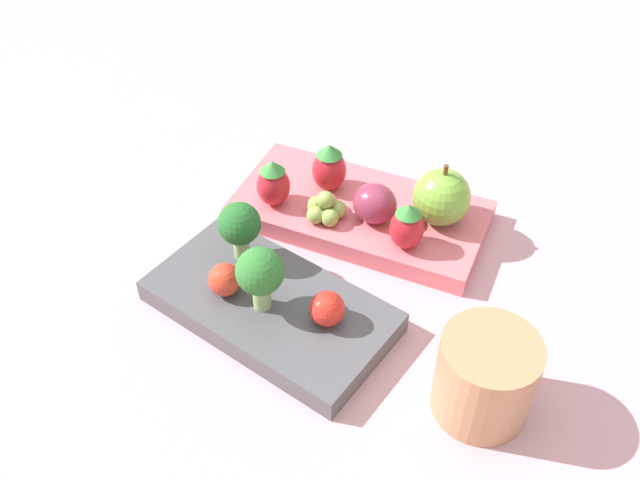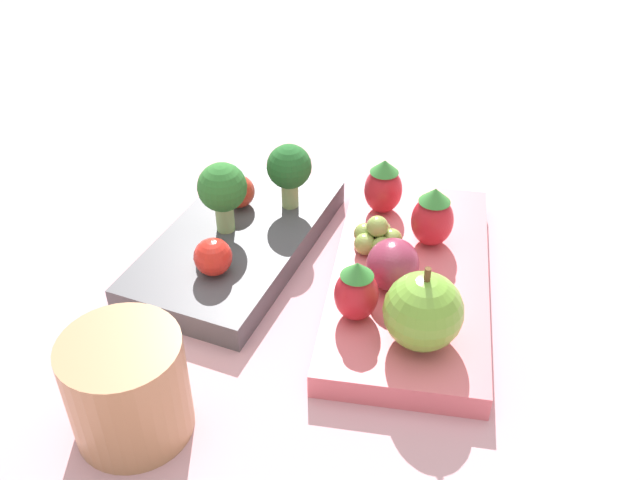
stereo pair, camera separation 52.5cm
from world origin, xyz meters
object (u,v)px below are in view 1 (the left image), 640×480
at_px(strawberry_1, 329,168).
at_px(drinking_cup, 485,377).
at_px(apple, 442,197).
at_px(strawberry_0, 407,226).
at_px(bento_box_savoury, 275,309).
at_px(grape_cluster, 325,208).
at_px(cherry_tomato_0, 327,309).
at_px(broccoli_floret_0, 239,225).
at_px(cherry_tomato_1, 225,280).
at_px(broccoli_floret_1, 264,275).
at_px(plum, 375,203).
at_px(strawberry_2, 273,183).
at_px(bento_box_fruit, 359,212).

relative_size(strawberry_1, drinking_cup, 0.70).
height_order(apple, strawberry_0, apple).
height_order(bento_box_savoury, grape_cluster, grape_cluster).
xyz_separation_m(cherry_tomato_0, strawberry_1, (0.09, -0.14, 0.01)).
height_order(broccoli_floret_0, drinking_cup, broccoli_floret_0).
relative_size(cherry_tomato_1, strawberry_0, 0.59).
xyz_separation_m(broccoli_floret_1, drinking_cup, (-0.17, -0.02, -0.02)).
xyz_separation_m(broccoli_floret_0, grape_cluster, (-0.03, -0.08, -0.03)).
bearing_deg(grape_cluster, cherry_tomato_1, 82.52).
distance_m(broccoli_floret_0, plum, 0.12).
height_order(broccoli_floret_1, grape_cluster, broccoli_floret_1).
bearing_deg(strawberry_0, cherry_tomato_1, 54.06).
bearing_deg(strawberry_0, plum, -19.76).
height_order(broccoli_floret_0, cherry_tomato_1, broccoli_floret_0).
xyz_separation_m(cherry_tomato_0, strawberry_2, (0.12, -0.09, 0.01)).
bearing_deg(strawberry_0, strawberry_1, -16.74).
height_order(broccoli_floret_0, plum, broccoli_floret_0).
relative_size(bento_box_savoury, strawberry_1, 4.13).
relative_size(apple, drinking_cup, 0.86).
distance_m(broccoli_floret_0, cherry_tomato_0, 0.10).
xyz_separation_m(broccoli_floret_1, plum, (-0.02, -0.14, -0.02)).
bearing_deg(cherry_tomato_1, broccoli_floret_1, -173.62).
relative_size(broccoli_floret_0, plum, 1.37).
height_order(bento_box_fruit, cherry_tomato_1, cherry_tomato_1).
height_order(strawberry_0, strawberry_2, strawberry_2).
xyz_separation_m(broccoli_floret_1, cherry_tomato_0, (-0.05, -0.01, -0.02)).
distance_m(grape_cluster, drinking_cup, 0.21).
distance_m(cherry_tomato_1, strawberry_0, 0.16).
xyz_separation_m(strawberry_2, drinking_cup, (-0.24, 0.08, -0.01)).
bearing_deg(strawberry_2, broccoli_floret_0, 105.45).
height_order(broccoli_floret_1, strawberry_1, broccoli_floret_1).
bearing_deg(apple, strawberry_0, 79.40).
height_order(broccoli_floret_0, broccoli_floret_1, broccoli_floret_1).
bearing_deg(broccoli_floret_0, strawberry_1, -94.80).
xyz_separation_m(broccoli_floret_1, strawberry_2, (0.07, -0.10, -0.01)).
bearing_deg(strawberry_1, apple, -170.93).
relative_size(bento_box_savoury, grape_cluster, 5.37).
bearing_deg(cherry_tomato_0, strawberry_2, -37.87).
height_order(bento_box_savoury, strawberry_2, strawberry_2).
height_order(cherry_tomato_0, strawberry_0, strawberry_0).
xyz_separation_m(cherry_tomato_1, drinking_cup, (-0.21, -0.03, 0.00)).
xyz_separation_m(strawberry_1, strawberry_2, (0.03, 0.05, -0.00)).
relative_size(apple, strawberry_1, 1.23).
bearing_deg(broccoli_floret_1, drinking_cup, -172.28).
bearing_deg(drinking_cup, cherry_tomato_0, 3.76).
height_order(bento_box_fruit, drinking_cup, drinking_cup).
relative_size(grape_cluster, drinking_cup, 0.54).
bearing_deg(apple, strawberry_2, 24.93).
bearing_deg(drinking_cup, plum, -36.25).
xyz_separation_m(apple, grape_cluster, (0.08, 0.05, -0.02)).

